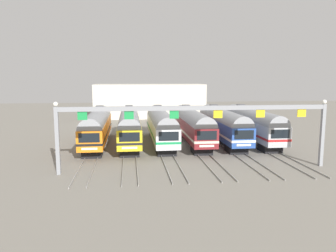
# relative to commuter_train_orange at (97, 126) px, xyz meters

# --- Properties ---
(ground_plane) EXTENTS (160.00, 160.00, 0.00)m
(ground_plane) POSITION_rel_commuter_train_orange_xyz_m (10.94, 0.00, -2.69)
(ground_plane) COLOR gray
(track_bed) EXTENTS (23.38, 70.00, 0.15)m
(track_bed) POSITION_rel_commuter_train_orange_xyz_m (10.94, 17.00, -2.61)
(track_bed) COLOR gray
(track_bed) RESTS_ON ground
(commuter_train_orange) EXTENTS (2.88, 18.06, 5.05)m
(commuter_train_orange) POSITION_rel_commuter_train_orange_xyz_m (0.00, 0.00, 0.00)
(commuter_train_orange) COLOR orange
(commuter_train_orange) RESTS_ON ground
(commuter_train_yellow) EXTENTS (2.88, 18.06, 5.05)m
(commuter_train_yellow) POSITION_rel_commuter_train_orange_xyz_m (4.38, 0.00, 0.00)
(commuter_train_yellow) COLOR gold
(commuter_train_yellow) RESTS_ON ground
(commuter_train_white) EXTENTS (2.88, 18.06, 5.05)m
(commuter_train_white) POSITION_rel_commuter_train_orange_xyz_m (8.75, 0.00, 0.00)
(commuter_train_white) COLOR white
(commuter_train_white) RESTS_ON ground
(commuter_train_maroon) EXTENTS (2.88, 18.06, 5.05)m
(commuter_train_maroon) POSITION_rel_commuter_train_orange_xyz_m (13.13, 0.00, 0.00)
(commuter_train_maroon) COLOR maroon
(commuter_train_maroon) RESTS_ON ground
(commuter_train_blue) EXTENTS (2.88, 18.06, 5.05)m
(commuter_train_blue) POSITION_rel_commuter_train_orange_xyz_m (17.50, 0.00, 0.00)
(commuter_train_blue) COLOR #284C9E
(commuter_train_blue) RESTS_ON ground
(commuter_train_stainless) EXTENTS (2.88, 18.06, 5.05)m
(commuter_train_stainless) POSITION_rel_commuter_train_orange_xyz_m (21.88, 0.00, 0.00)
(commuter_train_stainless) COLOR #B2B5BA
(commuter_train_stainless) RESTS_ON ground
(catenary_gantry) EXTENTS (27.12, 0.44, 6.97)m
(catenary_gantry) POSITION_rel_commuter_train_orange_xyz_m (10.94, -13.50, 2.69)
(catenary_gantry) COLOR gray
(catenary_gantry) RESTS_ON ground
(maintenance_building) EXTENTS (25.16, 10.00, 7.70)m
(maintenance_building) POSITION_rel_commuter_train_orange_xyz_m (9.11, 32.69, 1.16)
(maintenance_building) COLOR beige
(maintenance_building) RESTS_ON ground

